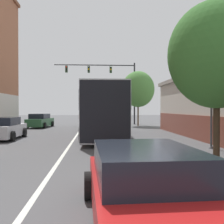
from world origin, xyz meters
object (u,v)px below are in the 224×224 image
parked_car_left_mid (40,121)px  street_lamp (211,97)px  traffic_signal_gantry (109,78)px  street_tree_far (138,89)px  bus (104,109)px  parked_car_left_near (2,129)px  hatchback_foreground (147,189)px  street_tree_near (217,55)px

parked_car_left_mid → street_lamp: street_lamp is taller
parked_car_left_mid → street_lamp: 18.66m
traffic_signal_gantry → street_tree_far: (3.08, -2.89, -1.51)m
parked_car_left_mid → street_lamp: size_ratio=1.17×
street_lamp → bus: bearing=128.1°
parked_car_left_mid → traffic_signal_gantry: (7.23, 4.55, 4.91)m
parked_car_left_near → parked_car_left_mid: (0.20, 10.34, 0.01)m
hatchback_foreground → street_tree_near: size_ratio=0.82×
bus → street_tree_near: (3.71, -9.19, 1.96)m
parked_car_left_near → parked_car_left_mid: bearing=-0.5°
street_tree_near → street_tree_far: (0.45, 19.57, 0.25)m
hatchback_foreground → street_lamp: size_ratio=1.18×
bus → parked_car_left_mid: 10.73m
parked_car_left_near → traffic_signal_gantry: traffic_signal_gantry is taller
traffic_signal_gantry → street_tree_near: bearing=-83.3°
bus → parked_car_left_mid: bearing=36.5°
parked_car_left_near → hatchback_foreground: bearing=-151.7°
parked_car_left_mid → street_tree_far: bearing=-74.7°
parked_car_left_mid → bus: bearing=-138.7°
traffic_signal_gantry → street_lamp: (3.79, -19.50, -3.12)m
traffic_signal_gantry → street_tree_far: size_ratio=1.60×
hatchback_foreground → parked_car_left_near: parked_car_left_near is taller
street_tree_near → bus: bearing=112.0°
parked_car_left_near → parked_car_left_mid: 10.34m
hatchback_foreground → street_tree_far: 25.04m
street_lamp → street_tree_far: size_ratio=0.66×
traffic_signal_gantry → street_lamp: traffic_signal_gantry is taller
bus → street_lamp: size_ratio=3.10×
street_lamp → traffic_signal_gantry: bearing=101.0°
traffic_signal_gantry → street_lamp: bearing=-79.0°
traffic_signal_gantry → street_lamp: size_ratio=2.44×
bus → parked_car_left_mid: bus is taller
street_tree_near → street_tree_far: bearing=88.7°
bus → parked_car_left_near: (-6.34, -1.62, -1.20)m
bus → street_tree_far: street_tree_far is taller
street_tree_near → parked_car_left_near: bearing=143.0°
parked_car_left_mid → street_tree_near: size_ratio=0.81×
bus → parked_car_left_near: size_ratio=3.09×
parked_car_left_near → traffic_signal_gantry: bearing=-25.9°
parked_car_left_near → traffic_signal_gantry: (7.43, 14.89, 4.91)m
street_tree_far → traffic_signal_gantry: bearing=136.8°
bus → hatchback_foreground: (0.22, -14.11, -1.26)m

